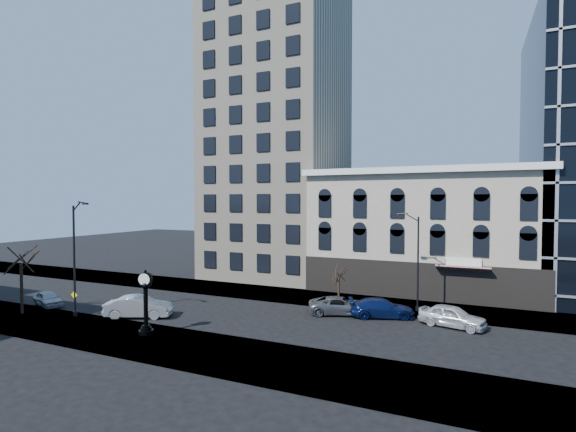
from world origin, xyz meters
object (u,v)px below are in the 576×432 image
at_px(street_clock, 146,305).
at_px(warning_sign, 74,299).
at_px(street_lamp_near, 78,228).
at_px(car_near_b, 139,307).
at_px(car_near_a, 48,299).

height_order(street_clock, warning_sign, street_clock).
xyz_separation_m(street_lamp_near, warning_sign, (-0.73, 0.16, -5.64)).
xyz_separation_m(street_clock, street_lamp_near, (-7.62, 0.94, 5.03)).
distance_m(street_lamp_near, car_near_b, 7.75).
bearing_deg(street_lamp_near, car_near_a, 176.57).
distance_m(street_clock, car_near_a, 14.17).
distance_m(warning_sign, car_near_b, 5.12).
bearing_deg(car_near_a, warning_sign, -89.51).
xyz_separation_m(warning_sign, car_near_a, (-5.45, 1.71, -0.88)).
distance_m(street_lamp_near, warning_sign, 5.69).
bearing_deg(street_clock, warning_sign, 155.05).
xyz_separation_m(warning_sign, car_near_b, (4.58, 2.19, -0.67)).
relative_size(warning_sign, car_near_a, 0.54).
bearing_deg(car_near_a, street_lamp_near, -88.90).
height_order(street_lamp_near, warning_sign, street_lamp_near).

